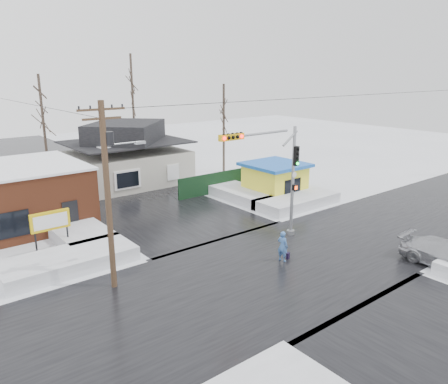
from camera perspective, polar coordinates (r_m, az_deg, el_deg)
ground at (r=24.14m, az=7.36°, el=-9.67°), size 120.00×120.00×0.00m
road_ns at (r=24.14m, az=7.36°, el=-9.64°), size 10.00×120.00×0.02m
road_ew at (r=24.14m, az=7.36°, el=-9.64°), size 120.00×10.00×0.02m
snowbank_nw at (r=25.09m, az=-19.67°, el=-8.49°), size 7.00×3.00×0.80m
snowbank_ne at (r=34.66m, az=9.51°, el=-1.16°), size 7.00×3.00×0.80m
snowbank_nside_w at (r=30.11m, az=-19.26°, el=-4.43°), size 3.00×8.00×0.80m
snowbank_nside_e at (r=36.76m, az=1.63°, el=0.02°), size 3.00×8.00×0.80m
traffic_signal at (r=26.30m, az=6.79°, el=2.93°), size 6.05×0.68×7.00m
utility_pole at (r=20.81m, az=-14.85°, el=0.78°), size 3.15×0.44×9.00m
marquee_sign at (r=26.80m, az=-21.74°, el=-3.67°), size 2.20×0.21×2.55m
house at (r=41.82m, az=-12.60°, el=4.67°), size 10.40×8.40×5.76m
kiosk at (r=36.71m, az=6.65°, el=1.61°), size 4.60×4.60×2.88m
fence at (r=37.83m, az=-0.89°, el=1.25°), size 8.00×0.12×1.80m
tree_far_left at (r=42.79m, az=-22.83°, el=11.30°), size 3.00×3.00×10.00m
tree_far_mid at (r=48.29m, az=-11.98°, el=14.39°), size 3.00×3.00×12.00m
tree_far_right at (r=44.88m, az=-0.04°, el=11.61°), size 3.00×3.00×9.00m
pedestrian at (r=24.50m, az=7.66°, el=-7.06°), size 0.54×0.71×1.74m
car at (r=26.52m, az=27.04°, el=-7.31°), size 2.31×4.96×1.40m
shopping_bag at (r=25.07m, az=8.35°, el=-8.28°), size 0.30×0.22×0.35m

